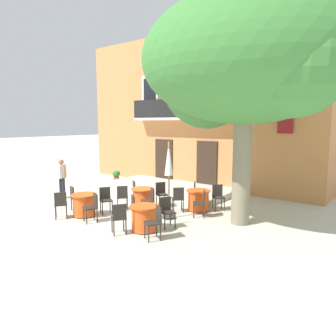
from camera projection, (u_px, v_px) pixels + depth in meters
ground_plane at (126, 210)px, 11.45m from camera, size 120.00×120.00×0.00m
building_facade at (206, 112)px, 16.93m from camera, size 13.00×5.09×7.50m
entrance_step_platform at (168, 188)px, 14.86m from camera, size 6.16×2.63×0.25m
plane_tree at (243, 64)px, 9.38m from camera, size 6.55×5.75×6.93m
cafe_table_near_tree at (143, 198)px, 11.65m from camera, size 0.86×0.86×0.76m
cafe_chair_near_tree_0 at (137, 191)px, 12.31m from camera, size 0.56×0.56×0.91m
cafe_chair_near_tree_1 at (122, 196)px, 11.43m from camera, size 0.57×0.57×0.91m
cafe_chair_near_tree_2 at (150, 199)px, 10.94m from camera, size 0.56×0.56×0.91m
cafe_chair_near_tree_3 at (161, 193)px, 11.95m from camera, size 0.55×0.55×0.91m
cafe_table_middle at (144, 218)px, 9.22m from camera, size 0.86×0.86×0.76m
cafe_chair_middle_0 at (167, 210)px, 9.58m from camera, size 0.54×0.54×0.91m
cafe_chair_middle_1 at (136, 207)px, 9.89m from camera, size 0.56×0.56×0.91m
cafe_chair_middle_2 at (119, 217)px, 8.89m from camera, size 0.55×0.55×0.91m
cafe_chair_middle_3 at (155, 220)px, 8.54m from camera, size 0.55×0.55×0.91m
cafe_table_front at (198, 200)px, 11.35m from camera, size 0.86×0.86×0.76m
cafe_chair_front_0 at (218, 195)px, 11.50m from camera, size 0.57×0.57×0.91m
cafe_chair_front_1 at (197, 192)px, 12.07m from camera, size 0.55×0.55×0.91m
cafe_chair_front_2 at (178, 198)px, 11.16m from camera, size 0.57×0.57×0.91m
cafe_chair_front_3 at (201, 202)px, 10.58m from camera, size 0.55×0.55×0.91m
cafe_table_far_side at (84, 205)px, 10.71m from camera, size 0.86×0.86×0.76m
cafe_chair_far_side_0 at (92, 206)px, 10.08m from camera, size 0.52×0.52×0.91m
cafe_chair_far_side_1 at (106, 198)px, 11.05m from camera, size 0.54×0.54×0.91m
cafe_chair_far_side_2 at (75, 197)px, 11.27m from camera, size 0.51×0.51×0.91m
cafe_chair_far_side_3 at (61, 203)px, 10.39m from camera, size 0.56×0.56×0.91m
cafe_umbrella at (169, 169)px, 10.28m from camera, size 0.44×0.44×2.55m
ground_planter_left at (116, 176)px, 16.82m from camera, size 0.42×0.42×0.63m
pedestrian_near_entrance at (62, 176)px, 13.22m from camera, size 0.53×0.36×1.64m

